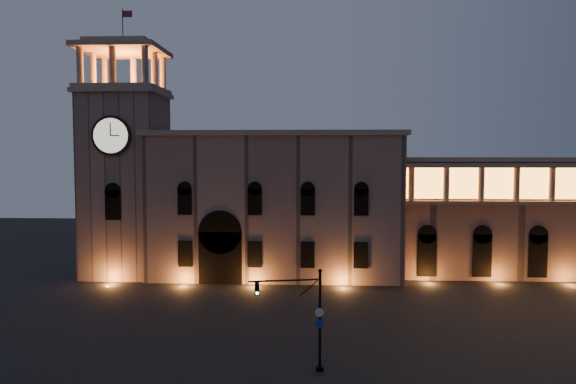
# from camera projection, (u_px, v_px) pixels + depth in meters

# --- Properties ---
(ground) EXTENTS (160.00, 160.00, 0.00)m
(ground) POSITION_uv_depth(u_px,v_px,m) (282.00, 328.00, 47.99)
(ground) COLOR black
(ground) RESTS_ON ground
(government_building) EXTENTS (30.80, 12.80, 17.60)m
(government_building) POSITION_uv_depth(u_px,v_px,m) (275.00, 204.00, 69.35)
(government_building) COLOR #836255
(government_building) RESTS_ON ground
(clock_tower) EXTENTS (9.80, 9.80, 32.40)m
(clock_tower) POSITION_uv_depth(u_px,v_px,m) (126.00, 174.00, 69.01)
(clock_tower) COLOR #836255
(clock_tower) RESTS_ON ground
(colonnade_wing) EXTENTS (40.60, 11.50, 14.50)m
(colonnade_wing) POSITION_uv_depth(u_px,v_px,m) (549.00, 215.00, 69.85)
(colonnade_wing) COLOR #7E5D50
(colonnade_wing) RESTS_ON ground
(traffic_light) EXTENTS (5.10, 1.28, 7.09)m
(traffic_light) POSITION_uv_depth(u_px,v_px,m) (307.00, 318.00, 38.23)
(traffic_light) COLOR black
(traffic_light) RESTS_ON ground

